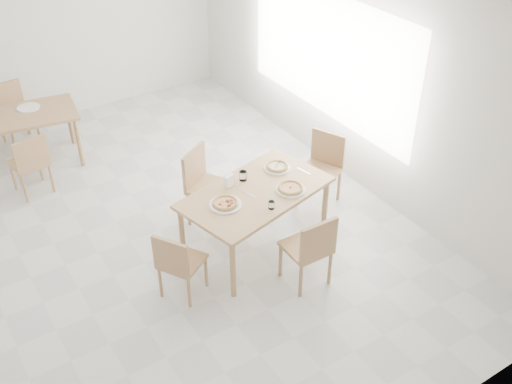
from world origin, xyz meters
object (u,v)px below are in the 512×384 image
plate_pepperoni (225,205)px  napkin_holder (229,182)px  chair_east (323,164)px  plate_margherita (290,190)px  main_table (256,197)px  chair_south (311,247)px  tumbler_b (271,205)px  plate_empty (28,108)px  second_table (21,121)px  chair_north (204,181)px  pizza_margherita (290,188)px  chair_back_n (13,109)px  pizza_mushroom (277,166)px  pizza_pepperoni (225,203)px  plate_mushroom (277,168)px  chair_west (178,261)px  chair_back_s (30,161)px  tumbler_a (243,176)px

plate_pepperoni → napkin_holder: (0.21, 0.27, 0.06)m
chair_east → plate_margherita: size_ratio=2.82×
main_table → chair_south: bearing=-94.8°
tumbler_b → plate_empty: 3.91m
tumbler_b → plate_margherita: bearing=24.6°
second_table → napkin_holder: bearing=-55.3°
plate_pepperoni → chair_north: bearing=77.9°
chair_east → pizza_margherita: 1.03m
chair_south → main_table: bearing=-80.2°
chair_east → napkin_holder: size_ratio=6.40×
chair_back_n → pizza_margherita: bearing=-74.4°
main_table → second_table: bearing=104.3°
pizza_mushroom → pizza_pepperoni: size_ratio=0.91×
main_table → pizza_margherita: bearing=-44.2°
chair_back_n → plate_mushroom: bearing=-70.3°
chair_south → chair_west: size_ratio=1.09×
chair_south → plate_margherita: size_ratio=2.71×
chair_south → pizza_mushroom: (0.31, 1.07, 0.28)m
chair_west → chair_back_s: chair_back_s is taller
chair_east → plate_mushroom: 0.78m
plate_mushroom → pizza_mushroom: 0.02m
chair_north → pizza_margherita: bearing=-91.8°
chair_south → chair_north: bearing=-76.1°
pizza_margherita → chair_back_s: chair_back_s is taller
plate_margherita → tumbler_a: (-0.32, 0.44, 0.05)m
plate_mushroom → tumbler_b: tumbler_b is taller
plate_empty → tumbler_b: bearing=-67.9°
chair_west → tumbler_b: bearing=-126.7°
main_table → chair_back_n: size_ratio=2.02×
chair_west → chair_east: size_ratio=0.88×
chair_south → chair_back_n: bearing=-68.5°
main_table → tumbler_a: bearing=77.6°
chair_east → plate_pepperoni: bearing=-99.9°
chair_north → tumbler_b: chair_north is taller
chair_west → tumbler_b: size_ratio=9.30×
pizza_pepperoni → plate_empty: pizza_pepperoni is taller
pizza_margherita → chair_west: bearing=-177.1°
pizza_mushroom → chair_back_s: bearing=136.4°
plate_margherita → napkin_holder: napkin_holder is taller
tumbler_b → chair_back_s: 3.25m
pizza_mushroom → chair_back_n: size_ratio=0.31×
tumbler_a → chair_back_s: bearing=130.2°
chair_back_s → plate_empty: bearing=-115.0°
chair_back_s → chair_back_n: 1.50m
tumbler_a → napkin_holder: 0.20m
plate_pepperoni → second_table: bearing=111.5°
chair_west → tumbler_a: size_ratio=7.32×
pizza_pepperoni → chair_back_n: 4.10m
pizza_margherita → pizza_mushroom: 0.45m
chair_south → chair_north: 1.63m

